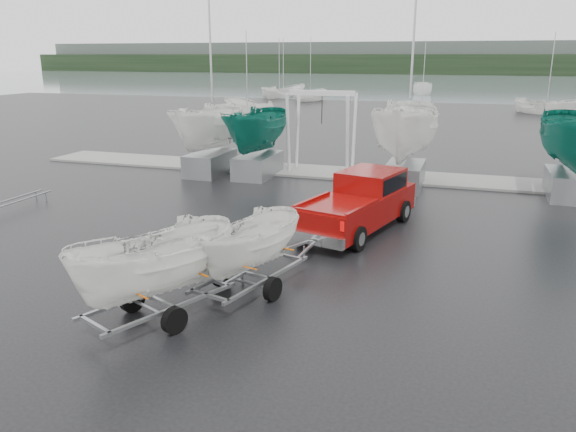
{
  "coord_description": "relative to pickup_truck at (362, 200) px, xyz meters",
  "views": [
    {
      "loc": [
        7.74,
        -14.29,
        5.8
      ],
      "look_at": [
        2.76,
        0.91,
        1.2
      ],
      "focal_mm": 35.0,
      "sensor_mm": 36.0,
      "label": 1
    }
  ],
  "objects": [
    {
      "name": "dock",
      "position": [
        -4.34,
        8.78,
        -0.96
      ],
      "size": [
        30.0,
        3.0,
        0.12
      ],
      "primitive_type": "cube",
      "color": "gray",
      "rests_on": "ground"
    },
    {
      "name": "moored_boat_5",
      "position": [
        -4.3,
        71.65,
        -1.0
      ],
      "size": [
        3.27,
        3.34,
        11.93
      ],
      "rotation": [
        0.0,
        0.0,
        0.11
      ],
      "color": "white",
      "rests_on": "ground"
    },
    {
      "name": "moored_boat_0",
      "position": [
        -17.4,
        32.46,
        -1.0
      ],
      "size": [
        3.91,
        3.9,
        11.67
      ],
      "rotation": [
        0.0,
        0.0,
        4.09
      ],
      "color": "white",
      "rests_on": "ground"
    },
    {
      "name": "treeline",
      "position": [
        -4.34,
        165.78,
        1.99
      ],
      "size": [
        300.0,
        8.0,
        6.0
      ],
      "primitive_type": "cube",
      "color": "black",
      "rests_on": "ground"
    },
    {
      "name": "trailer_parked",
      "position": [
        -3.0,
        -8.33,
        1.62
      ],
      "size": [
        2.52,
        3.77,
        4.83
      ],
      "rotation": [
        0.0,
        0.0,
        -0.41
      ],
      "color": "gray",
      "rests_on": "ground"
    },
    {
      "name": "moored_boat_6",
      "position": [
        -22.52,
        56.85,
        -1.0
      ],
      "size": [
        2.9,
        2.93,
        10.85
      ],
      "rotation": [
        0.0,
        0.0,
        5.82
      ],
      "color": "white",
      "rests_on": "ground"
    },
    {
      "name": "pickup_truck",
      "position": [
        0.0,
        0.0,
        0.0
      ],
      "size": [
        3.37,
        6.11,
        1.93
      ],
      "rotation": [
        0.0,
        0.0,
        -0.26
      ],
      "color": "#780706",
      "rests_on": "ground"
    },
    {
      "name": "keelboat_2",
      "position": [
        0.67,
        6.78,
        3.4
      ],
      "size": [
        2.77,
        3.2,
        10.95
      ],
      "color": "gray",
      "rests_on": "ground"
    },
    {
      "name": "trailer_hitched",
      "position": [
        -1.63,
        -6.19,
        1.35
      ],
      "size": [
        2.06,
        3.78,
        4.32
      ],
      "rotation": [
        0.0,
        0.0,
        -0.26
      ],
      "color": "gray",
      "rests_on": "ground"
    },
    {
      "name": "keelboat_0",
      "position": [
        -9.0,
        6.78,
        2.75
      ],
      "size": [
        2.37,
        3.2,
        10.54
      ],
      "color": "gray",
      "rests_on": "ground"
    },
    {
      "name": "moored_boat_2",
      "position": [
        10.41,
        44.61,
        -1.0
      ],
      "size": [
        3.71,
        3.68,
        11.5
      ],
      "rotation": [
        0.0,
        0.0,
        0.99
      ],
      "color": "white",
      "rests_on": "ground"
    },
    {
      "name": "ground_plane",
      "position": [
        -4.34,
        -4.22,
        -1.01
      ],
      "size": [
        120.0,
        120.0,
        0.0
      ],
      "primitive_type": "plane",
      "color": "black",
      "rests_on": "ground"
    },
    {
      "name": "keelboat_1",
      "position": [
        -6.5,
        6.98,
        2.52
      ],
      "size": [
        2.24,
        3.2,
        7.05
      ],
      "color": "gray",
      "rests_on": "ground"
    },
    {
      "name": "boat_hoist",
      "position": [
        -3.76,
        8.78,
        1.66
      ],
      "size": [
        3.3,
        2.18,
        4.12
      ],
      "color": "silver",
      "rests_on": "ground"
    },
    {
      "name": "moored_boat_1",
      "position": [
        -17.13,
        53.6,
        -1.0
      ],
      "size": [
        3.03,
        3.06,
        11.04
      ],
      "rotation": [
        0.0,
        0.0,
        2.74
      ],
      "color": "white",
      "rests_on": "ground"
    },
    {
      "name": "moored_boat_4",
      "position": [
        -22.56,
        58.74,
        -1.0
      ],
      "size": [
        3.86,
        3.86,
        11.59
      ],
      "rotation": [
        0.0,
        0.0,
        2.44
      ],
      "color": "white",
      "rests_on": "ground"
    },
    {
      "name": "lake",
      "position": [
        -4.34,
        95.78,
        -1.01
      ],
      "size": [
        300.0,
        300.0,
        0.0
      ],
      "primitive_type": "plane",
      "color": "slate",
      "rests_on": "ground"
    },
    {
      "name": "far_hill",
      "position": [
        -4.34,
        173.78,
        3.99
      ],
      "size": [
        300.0,
        6.0,
        10.0
      ],
      "primitive_type": "cube",
      "color": "#4C5651",
      "rests_on": "ground"
    }
  ]
}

